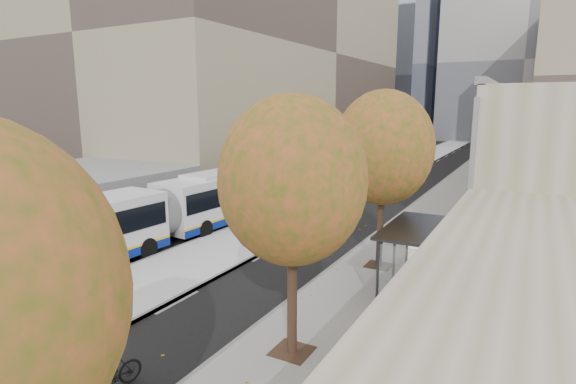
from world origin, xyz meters
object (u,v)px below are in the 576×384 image
Objects in this scene: distant_car at (368,161)px; bus_far at (318,167)px; bus_shelter at (418,238)px; bus_near at (180,208)px; cyclist at (110,363)px.

bus_far is at bearing -97.30° from distant_car.
bus_near reaches higher than bus_shelter.
distant_car is (0.37, 12.67, -0.81)m from bus_far.
bus_shelter is at bearing -58.23° from bus_far.
bus_near is 13.36m from cyclist.
distant_car is at bearing 111.95° from bus_shelter.
distant_car is (-8.00, 42.39, -0.09)m from cyclist.
bus_far is at bearing 124.07° from bus_shelter.
bus_shelter is 0.26× the size of bus_far.
bus_near is 31.47m from distant_car.
bus_far is 4.07× the size of distant_car.
bus_near is 18.80m from bus_far.
bus_near is 4.39× the size of distant_car.
bus_shelter is 1.07× the size of distant_car.
bus_far reaches higher than bus_shelter.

